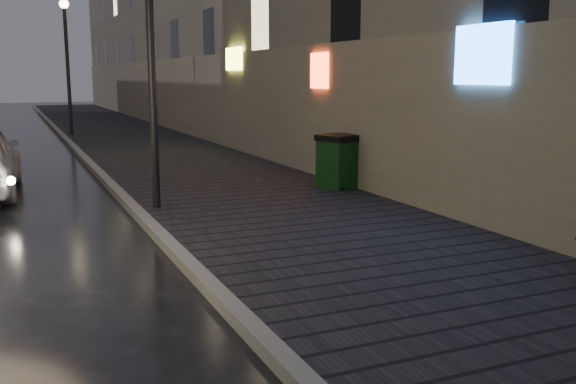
% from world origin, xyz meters
% --- Properties ---
extents(ground, '(120.00, 120.00, 0.00)m').
position_xyz_m(ground, '(0.00, 0.00, 0.00)').
color(ground, black).
rests_on(ground, ground).
extents(sidewalk, '(4.60, 58.00, 0.15)m').
position_xyz_m(sidewalk, '(3.90, 21.00, 0.07)').
color(sidewalk, black).
rests_on(sidewalk, ground).
extents(curb, '(0.20, 58.00, 0.15)m').
position_xyz_m(curb, '(1.50, 21.00, 0.07)').
color(curb, slate).
rests_on(curb, ground).
extents(lamp_near, '(0.36, 0.36, 5.28)m').
position_xyz_m(lamp_near, '(1.85, 6.00, 3.49)').
color(lamp_near, black).
rests_on(lamp_near, sidewalk).
extents(lamp_far, '(0.36, 0.36, 5.28)m').
position_xyz_m(lamp_far, '(1.85, 22.00, 3.49)').
color(lamp_far, black).
rests_on(lamp_far, sidewalk).
extents(trash_bin, '(0.92, 0.92, 1.12)m').
position_xyz_m(trash_bin, '(5.80, 6.46, 0.72)').
color(trash_bin, black).
rests_on(trash_bin, sidewalk).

